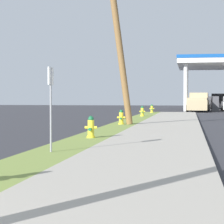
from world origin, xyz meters
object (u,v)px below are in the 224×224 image
(fire_hydrant_fifth, at_px, (152,109))
(utility_pole_midground, at_px, (116,22))
(fire_hydrant_third, at_px, (121,118))
(street_sign_post, at_px, (51,91))
(truck_tan_on_apron, at_px, (199,103))
(truck_black_at_forecourt, at_px, (219,102))
(fire_hydrant_fourth, at_px, (142,112))
(fire_hydrant_second, at_px, (91,128))

(fire_hydrant_fifth, bearing_deg, utility_pole_midground, -90.94)
(fire_hydrant_third, bearing_deg, utility_pole_midground, -115.43)
(street_sign_post, height_order, truck_tan_on_apron, street_sign_post)
(utility_pole_midground, bearing_deg, fire_hydrant_third, 64.57)
(fire_hydrant_fifth, xyz_separation_m, truck_black_at_forecourt, (7.17, 20.75, 0.47))
(fire_hydrant_fourth, bearing_deg, truck_tan_on_apron, 73.92)
(fire_hydrant_fourth, distance_m, fire_hydrant_fifth, 7.72)
(fire_hydrant_third, relative_size, truck_tan_on_apron, 0.13)
(fire_hydrant_second, xyz_separation_m, truck_black_at_forecourt, (7.13, 45.91, 0.47))
(fire_hydrant_fourth, relative_size, street_sign_post, 0.35)
(fire_hydrant_third, xyz_separation_m, fire_hydrant_fifth, (0.10, 17.46, 0.00))
(truck_tan_on_apron, bearing_deg, utility_pole_midground, -100.26)
(fire_hydrant_second, bearing_deg, fire_hydrant_fifth, 90.08)
(fire_hydrant_third, height_order, truck_black_at_forecourt, truck_black_at_forecourt)
(fire_hydrant_second, relative_size, utility_pole_midground, 0.07)
(fire_hydrant_fifth, bearing_deg, fire_hydrant_fourth, -90.34)
(truck_tan_on_apron, bearing_deg, truck_black_at_forecourt, 77.84)
(utility_pole_midground, distance_m, street_sign_post, 11.87)
(fire_hydrant_third, distance_m, truck_black_at_forecourt, 38.90)
(fire_hydrant_fifth, bearing_deg, fire_hydrant_second, -89.92)
(fire_hydrant_third, distance_m, truck_tan_on_apron, 24.93)
(truck_tan_on_apron, bearing_deg, fire_hydrant_second, -97.39)
(fire_hydrant_third, relative_size, utility_pole_midground, 0.07)
(fire_hydrant_second, xyz_separation_m, fire_hydrant_fourth, (-0.08, 17.44, 0.00))
(fire_hydrant_fifth, bearing_deg, street_sign_post, -90.19)
(fire_hydrant_fourth, bearing_deg, fire_hydrant_fifth, 89.66)
(utility_pole_midground, relative_size, truck_tan_on_apron, 1.81)
(truck_tan_on_apron, bearing_deg, fire_hydrant_third, -99.99)
(utility_pole_midground, relative_size, truck_black_at_forecourt, 1.81)
(fire_hydrant_fourth, bearing_deg, fire_hydrant_third, -90.33)
(utility_pole_midground, bearing_deg, truck_tan_on_apron, 79.74)
(fire_hydrant_third, xyz_separation_m, truck_tan_on_apron, (4.32, 24.55, 0.47))
(street_sign_post, xyz_separation_m, truck_black_at_forecourt, (7.26, 49.93, -0.72))
(fire_hydrant_fourth, bearing_deg, utility_pole_midground, -91.39)
(street_sign_post, bearing_deg, fire_hydrant_third, 90.03)
(fire_hydrant_third, bearing_deg, truck_black_at_forecourt, 79.23)
(fire_hydrant_second, distance_m, utility_pole_midground, 8.73)
(truck_black_at_forecourt, bearing_deg, fire_hydrant_second, -98.83)
(fire_hydrant_third, height_order, utility_pole_midground, utility_pole_midground)
(fire_hydrant_second, distance_m, fire_hydrant_fifth, 25.17)
(fire_hydrant_second, bearing_deg, utility_pole_midground, 92.57)
(fire_hydrant_second, relative_size, street_sign_post, 0.35)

